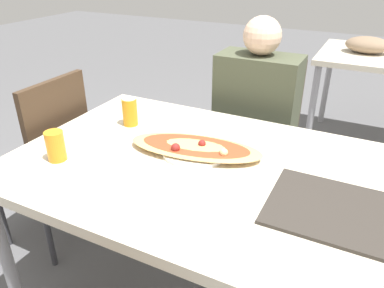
# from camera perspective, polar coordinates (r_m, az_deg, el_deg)

# --- Properties ---
(dining_table) EXTENTS (1.33, 0.95, 0.77)m
(dining_table) POSITION_cam_1_polar(r_m,az_deg,el_deg) (1.43, -0.04, -4.97)
(dining_table) COLOR beige
(dining_table) RESTS_ON ground_plane
(chair_far_seated) EXTENTS (0.40, 0.40, 0.95)m
(chair_far_seated) POSITION_cam_1_polar(r_m,az_deg,el_deg) (2.17, 10.21, 1.52)
(chair_far_seated) COLOR #3F2D1E
(chair_far_seated) RESTS_ON ground_plane
(chair_side_left) EXTENTS (0.40, 0.40, 0.95)m
(chair_side_left) POSITION_cam_1_polar(r_m,az_deg,el_deg) (2.03, -21.02, -1.93)
(chair_side_left) COLOR #3F2D1E
(chair_side_left) RESTS_ON ground_plane
(person_seated) EXTENTS (0.41, 0.25, 1.19)m
(person_seated) POSITION_cam_1_polar(r_m,az_deg,el_deg) (2.00, 9.58, 4.63)
(person_seated) COLOR #2D2D38
(person_seated) RESTS_ON ground_plane
(pizza_main) EXTENTS (0.55, 0.29, 0.06)m
(pizza_main) POSITION_cam_1_polar(r_m,az_deg,el_deg) (1.44, 0.52, -0.58)
(pizza_main) COLOR white
(pizza_main) RESTS_ON dining_table
(soda_can) EXTENTS (0.07, 0.07, 0.12)m
(soda_can) POSITION_cam_1_polar(r_m,az_deg,el_deg) (1.68, -9.45, 4.88)
(soda_can) COLOR orange
(soda_can) RESTS_ON dining_table
(drink_glass) EXTENTS (0.07, 0.07, 0.11)m
(drink_glass) POSITION_cam_1_polar(r_m,az_deg,el_deg) (1.46, -20.08, -0.28)
(drink_glass) COLOR orange
(drink_glass) RESTS_ON dining_table
(serving_tray) EXTENTS (0.40, 0.32, 0.01)m
(serving_tray) POSITION_cam_1_polar(r_m,az_deg,el_deg) (1.21, 21.11, -9.43)
(serving_tray) COLOR #332D28
(serving_tray) RESTS_ON dining_table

